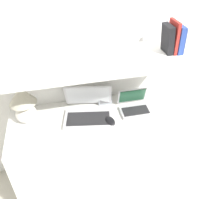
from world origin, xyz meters
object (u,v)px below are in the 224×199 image
table_lamp (23,102)px  computer_mouse (110,121)px  laptop_large (88,111)px  book_red (173,37)px  book_black (168,39)px  shelf_gadget (5,64)px  book_blue (178,38)px  book_white (183,39)px  laptop_small (134,106)px  router_box (104,96)px

table_lamp → computer_mouse: size_ratio=2.43×
laptop_large → computer_mouse: laptop_large is taller
table_lamp → book_red: (1.10, -0.03, 0.40)m
book_red → book_black: size_ratio=1.12×
laptop_large → shelf_gadget: shelf_gadget is taller
computer_mouse → book_blue: book_blue is taller
computer_mouse → shelf_gadget: (-0.64, 0.15, 0.47)m
laptop_large → book_blue: size_ratio=2.14×
laptop_large → book_white: book_white is taller
laptop_small → shelf_gadget: bearing=177.0°
computer_mouse → book_blue: (0.53, 0.15, 0.53)m
book_blue → book_red: size_ratio=0.86×
book_blue → shelf_gadget: book_blue is taller
shelf_gadget → table_lamp: bearing=35.6°
computer_mouse → book_black: (0.46, 0.15, 0.54)m
shelf_gadget → book_black: bearing=0.0°
laptop_large → book_black: 0.78m
laptop_small → computer_mouse: (-0.22, -0.11, -0.02)m
computer_mouse → book_red: size_ratio=0.54×
computer_mouse → book_red: 0.76m
table_lamp → router_box: table_lamp is taller
laptop_large → book_white: bearing=2.5°
book_blue → book_red: 0.04m
book_red → book_blue: bearing=0.0°
table_lamp → book_white: bearing=-1.3°
table_lamp → laptop_small: bearing=-4.9°
table_lamp → laptop_small: table_lamp is taller
table_lamp → book_black: 1.12m
book_white → shelf_gadget: bearing=180.0°
laptop_large → shelf_gadget: 0.67m
laptop_large → book_red: book_red is taller
laptop_large → book_red: (0.64, 0.03, 0.52)m
router_box → book_blue: book_blue is taller
table_lamp → book_red: 1.17m
laptop_large → router_box: (0.16, 0.15, 0.01)m
computer_mouse → book_black: bearing=18.7°
shelf_gadget → router_box: bearing=10.1°
laptop_large → book_black: bearing=3.0°
laptop_small → shelf_gadget: size_ratio=2.53×
laptop_small → book_black: 0.57m
book_white → book_black: book_black is taller
book_red → shelf_gadget: size_ratio=2.41×
table_lamp → router_box: 0.63m
book_blue → book_black: book_black is taller
table_lamp → router_box: bearing=8.3°
table_lamp → shelf_gadget: bearing=-144.4°
computer_mouse → router_box: router_box is taller
laptop_small → router_box: (-0.21, 0.16, 0.02)m
laptop_large → router_box: bearing=43.3°
laptop_large → book_black: (0.60, 0.03, 0.51)m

